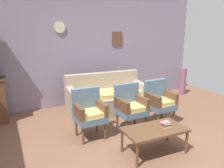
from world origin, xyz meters
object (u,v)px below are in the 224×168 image
Objects in this scene: armchair_row_middle at (89,111)px; coffee_table at (155,131)px; floor_vase_by_wall at (183,81)px; floral_couch at (107,99)px; armchair_by_doorway at (159,100)px; book_stack_on_table at (166,125)px; armchair_near_couch_end at (130,105)px.

armchair_row_middle reaches higher than coffee_table.
coffee_table is at bearing -138.18° from floor_vase_by_wall.
floral_couch reaches higher than floor_vase_by_wall.
armchair_by_doorway is 5.53× the size of book_stack_on_table.
book_stack_on_table is at bearing -121.02° from armchair_by_doorway.
armchair_near_couch_end is at bearing 84.98° from coffee_table.
coffee_table is at bearing 167.88° from book_stack_on_table.
floor_vase_by_wall is (2.66, 2.38, 0.02)m from coffee_table.
book_stack_on_table is at bearing -47.30° from armchair_row_middle.
armchair_row_middle is 1.00× the size of armchair_near_couch_end.
floor_vase_by_wall is (1.87, 1.41, -0.11)m from armchair_by_doorway.
armchair_by_doorway is at bearing 58.98° from book_stack_on_table.
floor_vase_by_wall is at bearing 44.35° from book_stack_on_table.
book_stack_on_table is (0.19, -0.04, 0.09)m from coffee_table.
armchair_near_couch_end is at bearing 95.98° from book_stack_on_table.
book_stack_on_table is 3.46m from floor_vase_by_wall.
armchair_near_couch_end is 0.99m from book_stack_on_table.
armchair_row_middle is 1.00× the size of armchair_by_doorway.
floral_couch and armchair_near_couch_end have the same top height.
floral_couch is at bearing 92.12° from armchair_near_couch_end.
armchair_near_couch_end is at bearing -87.88° from floral_couch.
armchair_row_middle is (-0.80, -1.02, 0.17)m from floral_couch.
armchair_near_couch_end is 5.53× the size of book_stack_on_table.
coffee_table is at bearing -91.25° from floral_couch.
armchair_row_middle is 5.53× the size of book_stack_on_table.
floral_couch is 2.00m from coffee_table.
armchair_near_couch_end is 0.95m from coffee_table.
armchair_near_couch_end is 0.90× the size of coffee_table.
floral_couch is at bearing 126.09° from armchair_by_doorway.
book_stack_on_table reaches higher than coffee_table.
floral_couch is at bearing 93.98° from book_stack_on_table.
armchair_near_couch_end reaches higher than coffee_table.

